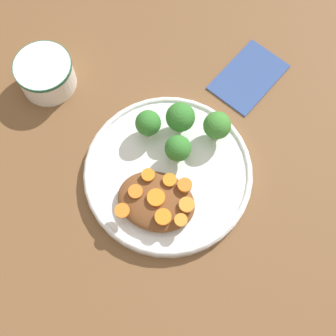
{
  "coord_description": "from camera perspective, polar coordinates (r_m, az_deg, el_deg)",
  "views": [
    {
      "loc": [
        -0.23,
        -0.08,
        0.68
      ],
      "look_at": [
        0.0,
        0.0,
        0.03
      ],
      "focal_mm": 50.0,
      "sensor_mm": 36.0,
      "label": 1
    }
  ],
  "objects": [
    {
      "name": "carrot_slice_7",
      "position": [
        0.68,
        -2.43,
        -0.85
      ],
      "size": [
        0.02,
        0.02,
        0.0
      ],
      "primitive_type": "cylinder",
      "color": "orange",
      "rests_on": "stew_mound"
    },
    {
      "name": "carrot_slice_5",
      "position": [
        0.67,
        -3.98,
        -2.87
      ],
      "size": [
        0.02,
        0.02,
        0.0
      ],
      "primitive_type": "cylinder",
      "color": "orange",
      "rests_on": "stew_mound"
    },
    {
      "name": "dip_bowl",
      "position": [
        0.8,
        -14.73,
        11.12
      ],
      "size": [
        0.09,
        0.09,
        0.05
      ],
      "color": "white",
      "rests_on": "ground_plane"
    },
    {
      "name": "carrot_slice_2",
      "position": [
        0.66,
        -5.62,
        -5.19
      ],
      "size": [
        0.02,
        0.02,
        0.0
      ],
      "primitive_type": "cylinder",
      "color": "orange",
      "rests_on": "stew_mound"
    },
    {
      "name": "carrot_slice_1",
      "position": [
        0.66,
        1.57,
        -6.36
      ],
      "size": [
        0.02,
        0.02,
        0.0
      ],
      "primitive_type": "cylinder",
      "color": "orange",
      "rests_on": "stew_mound"
    },
    {
      "name": "ground_plane",
      "position": [
        0.73,
        0.0,
        -0.92
      ],
      "size": [
        4.0,
        4.0,
        0.0
      ],
      "primitive_type": "plane",
      "color": "brown"
    },
    {
      "name": "carrot_slice_8",
      "position": [
        0.66,
        -0.61,
        -5.98
      ],
      "size": [
        0.02,
        0.02,
        0.01
      ],
      "primitive_type": "cylinder",
      "color": "orange",
      "rests_on": "stew_mound"
    },
    {
      "name": "broccoli_floret_0",
      "position": [
        0.71,
        -2.43,
        5.44
      ],
      "size": [
        0.04,
        0.04,
        0.05
      ],
      "color": "#7FA85B",
      "rests_on": "plate"
    },
    {
      "name": "napkin",
      "position": [
        0.81,
        9.81,
        10.93
      ],
      "size": [
        0.15,
        0.12,
        0.01
      ],
      "rotation": [
        0.0,
        0.0,
        -0.38
      ],
      "color": "#334C8C",
      "rests_on": "ground_plane"
    },
    {
      "name": "carrot_slice_4",
      "position": [
        0.66,
        2.29,
        -4.48
      ],
      "size": [
        0.02,
        0.02,
        0.01
      ],
      "primitive_type": "cylinder",
      "color": "orange",
      "rests_on": "stew_mound"
    },
    {
      "name": "carrot_slice_0",
      "position": [
        0.67,
        -1.17,
        -3.72
      ],
      "size": [
        0.03,
        0.03,
        0.01
      ],
      "primitive_type": "cylinder",
      "color": "orange",
      "rests_on": "stew_mound"
    },
    {
      "name": "carrot_slice_6",
      "position": [
        0.67,
        2.05,
        -2.11
      ],
      "size": [
        0.02,
        0.02,
        0.01
      ],
      "primitive_type": "cylinder",
      "color": "orange",
      "rests_on": "stew_mound"
    },
    {
      "name": "carrot_slice_3",
      "position": [
        0.67,
        0.2,
        -1.47
      ],
      "size": [
        0.02,
        0.02,
        0.0
      ],
      "primitive_type": "cylinder",
      "color": "orange",
      "rests_on": "stew_mound"
    },
    {
      "name": "broccoli_floret_3",
      "position": [
        0.71,
        1.52,
        6.17
      ],
      "size": [
        0.04,
        0.04,
        0.06
      ],
      "color": "#759E51",
      "rests_on": "plate"
    },
    {
      "name": "broccoli_floret_2",
      "position": [
        0.71,
        6.0,
        5.12
      ],
      "size": [
        0.04,
        0.04,
        0.06
      ],
      "color": "#7FA85B",
      "rests_on": "plate"
    },
    {
      "name": "stew_mound",
      "position": [
        0.68,
        -1.26,
        -4.15
      ],
      "size": [
        0.09,
        0.11,
        0.03
      ],
      "primitive_type": "ellipsoid",
      "color": "brown",
      "rests_on": "plate"
    },
    {
      "name": "plate",
      "position": [
        0.71,
        0.0,
        -0.6
      ],
      "size": [
        0.26,
        0.26,
        0.02
      ],
      "color": "white",
      "rests_on": "ground_plane"
    },
    {
      "name": "broccoli_floret_1",
      "position": [
        0.69,
        1.22,
        2.36
      ],
      "size": [
        0.04,
        0.04,
        0.05
      ],
      "color": "#7FA85B",
      "rests_on": "plate"
    }
  ]
}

